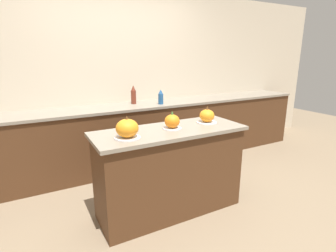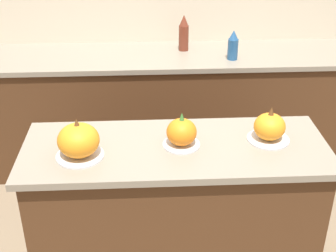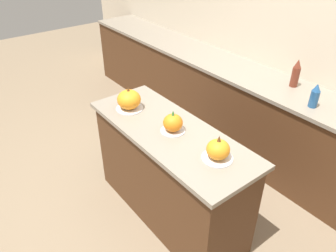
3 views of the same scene
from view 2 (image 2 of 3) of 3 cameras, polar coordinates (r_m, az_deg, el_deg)
kitchen_island at (r=2.54m, az=0.86°, el=-10.99°), size 1.51×0.57×0.88m
back_counter at (r=3.60m, az=-0.49°, el=1.96°), size 6.00×0.60×0.90m
pumpkin_cake_left at (r=2.21m, az=-10.85°, el=-1.82°), size 0.23×0.23×0.20m
pumpkin_cake_center at (r=2.26m, az=1.67°, el=-0.85°), size 0.18×0.18×0.18m
pumpkin_cake_right at (r=2.36m, az=12.27°, el=-0.20°), size 0.21×0.21×0.18m
bottle_tall at (r=3.48m, az=1.93°, el=11.21°), size 0.07×0.07×0.26m
bottle_short at (r=3.33m, az=7.93°, el=9.69°), size 0.07×0.07×0.21m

